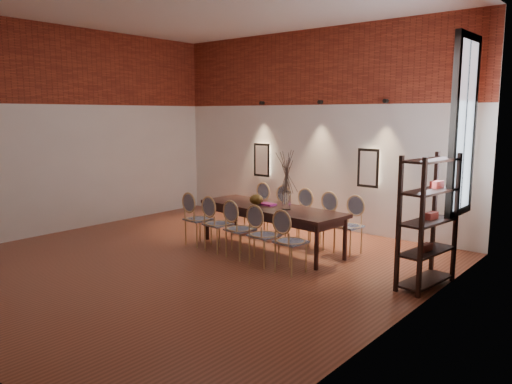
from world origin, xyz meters
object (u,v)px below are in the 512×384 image
Objects in this scene: chair_far_a at (256,208)px; bowl at (256,199)px; dining_table at (271,228)px; chair_far_c at (298,216)px; chair_far_e at (348,226)px; chair_near_c at (240,229)px; chair_far_b at (276,212)px; vase at (286,200)px; chair_near_b at (218,224)px; chair_near_e at (291,241)px; shelving_rack at (428,221)px; chair_near_d at (264,235)px; chair_near_a at (198,219)px; chair_far_d at (322,221)px; book at (268,204)px.

bowl is (0.71, -0.85, 0.37)m from chair_far_a.
chair_far_c reaches higher than dining_table.
chair_far_c is 1.00× the size of chair_far_e.
chair_far_b is at bearing 110.84° from chair_near_c.
dining_table is 9.15× the size of vase.
chair_far_c is 3.92× the size of bowl.
chair_far_c is (0.15, 1.43, 0.00)m from chair_near_c.
chair_near_b is at bearing -147.25° from vase.
chair_near_e is 1.44m from chair_far_e.
shelving_rack is at bearing 170.11° from chair_far_b.
chair_near_d is 1.15m from bowl.
chair_far_e is (2.33, 1.21, 0.00)m from chair_near_a.
dining_table is 2.92× the size of chair_far_e.
chair_near_c is 1.44m from chair_far_c.
chair_near_a reaches higher than bowl.
chair_near_a is at bearing -180.00° from chair_near_e.
vase is (1.37, -0.86, 0.43)m from chair_far_a.
book is (-0.74, -0.59, 0.30)m from chair_far_d.
chair_near_b is 3.13× the size of vase.
book is at bearing 61.69° from chair_near_b.
chair_near_b is at bearing -124.13° from book.
chair_far_b and chair_far_d have the same top height.
dining_table is 2.92× the size of chair_near_d.
chair_near_c is 3.62× the size of book.
chair_near_e is 1.00× the size of chair_far_a.
chair_far_e reaches higher than dining_table.
vase reaches higher than chair_near_d.
chair_far_d is at bearing -180.00° from chair_far_b.
chair_near_d is 1.00× the size of chair_far_d.
shelving_rack is (3.08, -0.12, 0.06)m from bowl.
chair_far_b is 1.10m from chair_far_d.
dining_table is 10.55× the size of book.
chair_far_a is at bearing 146.70° from dining_table.
chair_far_d reaches higher than dining_table.
chair_near_b is 1.10m from chair_near_d.
chair_far_b is at bearing 135.61° from vase.
chair_far_e is 0.52× the size of shelving_rack.
chair_far_d is 3.62× the size of book.
book reaches higher than dining_table.
chair_near_c is at bearing 0.00° from chair_near_b.
chair_far_e is (0.15, 1.43, 0.00)m from chair_near_e.
chair_far_c is at bearing 90.00° from dining_table.
chair_far_b is 1.23m from vase.
bowl is at bearing 154.43° from chair_near_e.
vase is at bearing 116.24° from chair_far_c.
chair_far_c is 3.62× the size of book.
dining_table is 2.92× the size of chair_far_c.
chair_near_d is 1.00× the size of chair_far_e.
vase is 2.42m from shelving_rack.
chair_near_c is 1.00× the size of chair_near_e.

